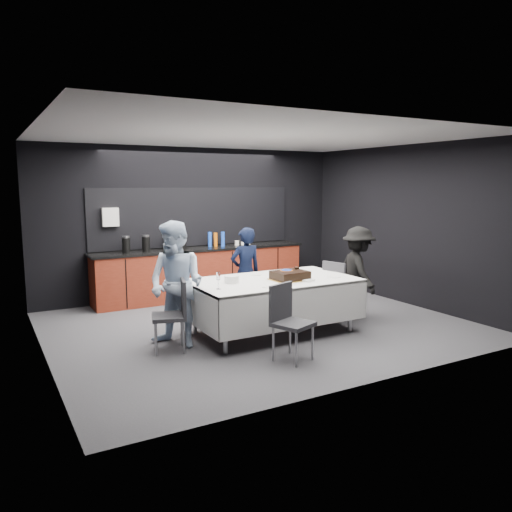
# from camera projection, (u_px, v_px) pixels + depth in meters

# --- Properties ---
(ground) EXTENTS (6.00, 6.00, 0.00)m
(ground) POSITION_uv_depth(u_px,v_px,m) (259.00, 325.00, 7.54)
(ground) COLOR #434348
(ground) RESTS_ON ground
(room_shell) EXTENTS (6.04, 5.04, 2.82)m
(room_shell) POSITION_uv_depth(u_px,v_px,m) (259.00, 202.00, 7.27)
(room_shell) COLOR white
(room_shell) RESTS_ON ground
(kitchenette) EXTENTS (4.10, 0.64, 2.05)m
(kitchenette) POSITION_uv_depth(u_px,v_px,m) (200.00, 269.00, 9.37)
(kitchenette) COLOR maroon
(kitchenette) RESTS_ON ground
(party_table) EXTENTS (2.32, 1.32, 0.78)m
(party_table) POSITION_uv_depth(u_px,v_px,m) (273.00, 289.00, 7.10)
(party_table) COLOR #99999E
(party_table) RESTS_ON ground
(cake_assembly) EXTENTS (0.52, 0.44, 0.16)m
(cake_assembly) POSITION_uv_depth(u_px,v_px,m) (290.00, 275.00, 7.03)
(cake_assembly) COLOR gold
(cake_assembly) RESTS_ON party_table
(plate_stack) EXTENTS (0.20, 0.20, 0.10)m
(plate_stack) POSITION_uv_depth(u_px,v_px,m) (232.00, 279.00, 6.82)
(plate_stack) COLOR white
(plate_stack) RESTS_ON party_table
(loose_plate_near) EXTENTS (0.20, 0.20, 0.01)m
(loose_plate_near) POSITION_uv_depth(u_px,v_px,m) (269.00, 287.00, 6.56)
(loose_plate_near) COLOR white
(loose_plate_near) RESTS_ON party_table
(loose_plate_right_a) EXTENTS (0.20, 0.20, 0.01)m
(loose_plate_right_a) POSITION_uv_depth(u_px,v_px,m) (306.00, 273.00, 7.53)
(loose_plate_right_a) COLOR white
(loose_plate_right_a) RESTS_ON party_table
(loose_plate_right_b) EXTENTS (0.21, 0.21, 0.01)m
(loose_plate_right_b) POSITION_uv_depth(u_px,v_px,m) (333.00, 277.00, 7.26)
(loose_plate_right_b) COLOR white
(loose_plate_right_b) RESTS_ON party_table
(loose_plate_far) EXTENTS (0.18, 0.18, 0.01)m
(loose_plate_far) POSITION_uv_depth(u_px,v_px,m) (256.00, 275.00, 7.42)
(loose_plate_far) COLOR white
(loose_plate_far) RESTS_ON party_table
(fork_pile) EXTENTS (0.18, 0.15, 0.03)m
(fork_pile) POSITION_uv_depth(u_px,v_px,m) (309.00, 281.00, 6.92)
(fork_pile) COLOR white
(fork_pile) RESTS_ON party_table
(champagne_flute) EXTENTS (0.06, 0.06, 0.22)m
(champagne_flute) POSITION_uv_depth(u_px,v_px,m) (218.00, 277.00, 6.39)
(champagne_flute) COLOR white
(champagne_flute) RESTS_ON party_table
(chair_left) EXTENTS (0.52, 0.52, 0.92)m
(chair_left) POSITION_uv_depth(u_px,v_px,m) (175.00, 310.00, 6.34)
(chair_left) COLOR #2C2D31
(chair_left) RESTS_ON ground
(chair_right) EXTENTS (0.51, 0.51, 0.92)m
(chair_right) POSITION_uv_depth(u_px,v_px,m) (338.00, 286.00, 7.83)
(chair_right) COLOR #2C2D31
(chair_right) RESTS_ON ground
(chair_near) EXTENTS (0.54, 0.54, 0.92)m
(chair_near) POSITION_uv_depth(u_px,v_px,m) (288.00, 316.00, 6.04)
(chair_near) COLOR #2C2D31
(chair_near) RESTS_ON ground
(person_center) EXTENTS (0.53, 0.35, 1.44)m
(person_center) POSITION_uv_depth(u_px,v_px,m) (245.00, 272.00, 8.00)
(person_center) COLOR black
(person_center) RESTS_ON ground
(person_left) EXTENTS (0.97, 1.02, 1.65)m
(person_left) POSITION_uv_depth(u_px,v_px,m) (176.00, 284.00, 6.49)
(person_left) COLOR silver
(person_left) RESTS_ON ground
(person_right) EXTENTS (0.76, 1.05, 1.45)m
(person_right) POSITION_uv_depth(u_px,v_px,m) (358.00, 272.00, 7.96)
(person_right) COLOR black
(person_right) RESTS_ON ground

